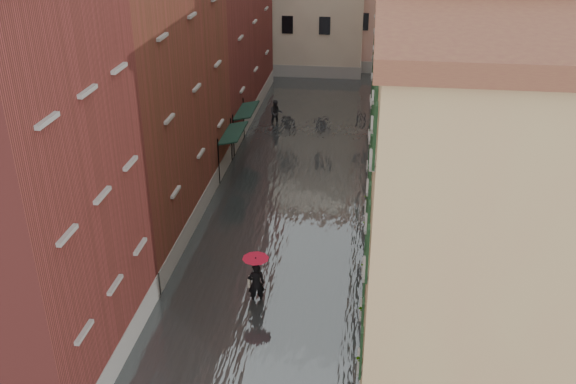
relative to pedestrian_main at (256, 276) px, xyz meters
The scene contains 13 objects.
ground 2.57m from the pedestrian_main, 86.14° to the right, with size 120.00×120.00×0.00m, color #535355.
floodwater 10.84m from the pedestrian_main, 89.20° to the left, with size 10.00×60.00×0.20m, color #464C4E.
building_left_near 9.60m from the pedestrian_main, 148.35° to the right, with size 6.00×8.00×13.00m, color maroon.
building_left_mid 10.85m from the pedestrian_main, 135.31° to the left, with size 6.00×14.00×12.50m, color maroon.
building_left_far 23.54m from the pedestrian_main, 107.46° to the left, with size 6.00×16.00×14.00m, color maroon.
building_right_near 9.43m from the pedestrian_main, 30.56° to the right, with size 6.00×8.00×11.50m, color tan.
building_right_mid 11.15m from the pedestrian_main, 43.47° to the left, with size 6.00×14.00×13.00m, color tan.
building_right_far 23.35m from the pedestrian_main, 71.82° to the left, with size 6.00×16.00×11.50m, color tan.
awning_near 12.32m from the pedestrian_main, 105.78° to the left, with size 1.09×3.29×2.80m.
awning_far 16.00m from the pedestrian_main, 102.06° to the left, with size 1.09×3.20×2.80m.
window_planters 5.12m from the pedestrian_main, 22.00° to the right, with size 0.59×10.76×0.84m.
pedestrian_main is the anchor object (origin of this frame).
pedestrian_far 20.18m from the pedestrian_main, 96.14° to the left, with size 0.87×0.67×1.78m, color black.
Camera 1 is at (3.75, -18.23, 15.05)m, focal length 40.00 mm.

